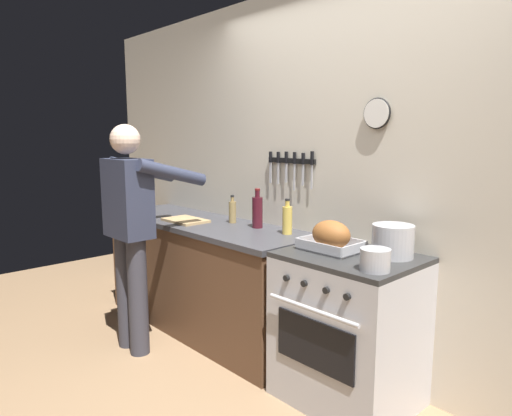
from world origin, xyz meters
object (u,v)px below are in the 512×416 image
at_px(roasting_pan, 331,237).
at_px(bottle_cooking_oil, 287,219).
at_px(bottle_wine_red, 257,211).
at_px(person_cook, 132,224).
at_px(bottle_vinegar, 232,211).
at_px(cutting_board, 186,220).
at_px(stock_pot, 393,241).
at_px(stove, 348,328).
at_px(saucepan, 375,260).

relative_size(roasting_pan, bottle_cooking_oil, 1.41).
bearing_deg(bottle_wine_red, bottle_cooking_oil, 0.10).
relative_size(person_cook, bottle_vinegar, 7.54).
bearing_deg(cutting_board, bottle_cooking_oil, 16.01).
bearing_deg(bottle_vinegar, roasting_pan, -7.13).
xyz_separation_m(bottle_cooking_oil, bottle_vinegar, (-0.58, -0.01, -0.01)).
bearing_deg(stock_pot, bottle_wine_red, 179.45).
height_order(person_cook, roasting_pan, person_cook).
bearing_deg(bottle_vinegar, cutting_board, -141.32).
xyz_separation_m(person_cook, stock_pot, (1.67, 0.73, 0.04)).
xyz_separation_m(roasting_pan, bottle_vinegar, (-1.07, 0.13, 0.01)).
bearing_deg(bottle_vinegar, stove, -6.12).
bearing_deg(bottle_cooking_oil, saucepan, -19.25).
height_order(person_cook, stock_pot, person_cook).
bearing_deg(bottle_cooking_oil, bottle_wine_red, -179.90).
bearing_deg(bottle_wine_red, stove, -8.58).
distance_m(stove, roasting_pan, 0.55).
height_order(stock_pot, bottle_vinegar, bottle_vinegar).
distance_m(stove, person_cook, 1.67).
relative_size(person_cook, stock_pot, 7.12).
relative_size(roasting_pan, cutting_board, 0.98).
relative_size(saucepan, cutting_board, 0.43).
distance_m(stock_pot, bottle_cooking_oil, 0.83).
height_order(stock_pot, bottle_cooking_oil, bottle_cooking_oil).
height_order(bottle_wine_red, bottle_vinegar, bottle_wine_red).
relative_size(saucepan, bottle_vinegar, 0.70).
bearing_deg(cutting_board, bottle_vinegar, 38.68).
xyz_separation_m(person_cook, bottle_cooking_oil, (0.84, 0.74, 0.05)).
distance_m(bottle_cooking_oil, bottle_vinegar, 0.58).
bearing_deg(person_cook, saucepan, -88.11).
height_order(stove, roasting_pan, roasting_pan).
distance_m(roasting_pan, stock_pot, 0.36).
relative_size(person_cook, roasting_pan, 4.72).
xyz_separation_m(roasting_pan, stock_pot, (0.33, 0.14, 0.01)).
bearing_deg(roasting_pan, bottle_wine_red, 169.65).
xyz_separation_m(roasting_pan, saucepan, (0.41, -0.17, -0.03)).
height_order(cutting_board, bottle_wine_red, bottle_wine_red).
relative_size(cutting_board, bottle_wine_red, 1.22).
height_order(bottle_cooking_oil, bottle_vinegar, bottle_cooking_oil).
relative_size(stock_pot, bottle_cooking_oil, 0.93).
relative_size(stove, bottle_wine_red, 3.05).
xyz_separation_m(person_cook, roasting_pan, (1.34, 0.60, 0.03)).
distance_m(stove, bottle_cooking_oil, 0.86).
relative_size(stock_pot, cutting_board, 0.65).
bearing_deg(person_cook, stove, -79.67).
height_order(roasting_pan, bottle_wine_red, bottle_wine_red).
height_order(saucepan, cutting_board, saucepan).
distance_m(stove, saucepan, 0.60).
bearing_deg(bottle_cooking_oil, roasting_pan, -16.48).
bearing_deg(saucepan, stock_pot, 105.15).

